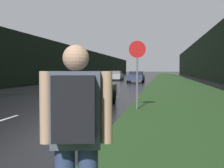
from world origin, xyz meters
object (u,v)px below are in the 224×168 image
stop_sign (137,68)px  car_oncoming (116,76)px  car_passing_far (136,77)px  car_passing_near (89,90)px  hitchhiker_with_backpack (76,135)px

stop_sign → car_oncoming: bearing=99.7°
car_passing_far → car_oncoming: bearing=-63.5°
car_passing_near → car_passing_far: size_ratio=1.01×
car_passing_far → car_oncoming: 8.03m
car_passing_near → car_passing_far: bearing=-90.0°
car_passing_near → car_passing_far: (0.00, 25.65, 0.04)m
hitchhiker_with_backpack → car_oncoming: (-6.03, 43.60, -0.30)m
car_passing_near → car_oncoming: 33.03m
stop_sign → car_oncoming: 34.38m
hitchhiker_with_backpack → car_oncoming: 44.01m
hitchhiker_with_backpack → car_oncoming: size_ratio=0.44×
hitchhiker_with_backpack → car_passing_far: size_ratio=0.40×
car_passing_far → hitchhiker_with_backpack: bearing=93.8°
car_passing_near → car_oncoming: (-3.59, 32.83, 0.04)m
car_passing_far → stop_sign: bearing=94.7°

